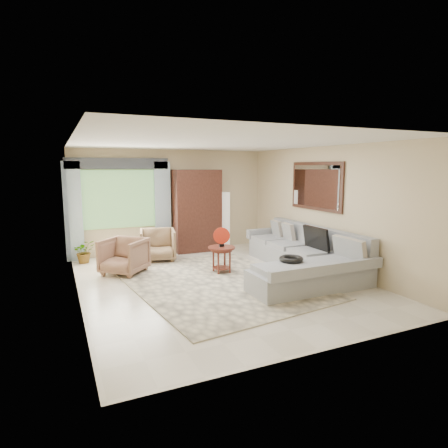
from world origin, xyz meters
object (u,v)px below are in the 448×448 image
coffee_table (222,259)px  potted_plant (84,251)px  tv_screen (316,238)px  armchair_right (158,245)px  armoire (197,211)px  sectional_sofa (303,260)px  armchair_left (124,256)px  floor_lamp (224,220)px

coffee_table → potted_plant: coffee_table is taller
tv_screen → armchair_right: bearing=138.8°
potted_plant → armoire: 2.89m
sectional_sofa → armchair_left: 3.66m
potted_plant → sectional_sofa: bearing=-34.7°
armchair_left → armoire: size_ratio=0.38×
potted_plant → coffee_table: bearing=-39.3°
coffee_table → tv_screen: bearing=-23.9°
floor_lamp → sectional_sofa: bearing=-81.7°
coffee_table → armoire: size_ratio=0.26×
armchair_right → floor_lamp: floor_lamp is taller
sectional_sofa → potted_plant: sectional_sofa is taller
tv_screen → coffee_table: size_ratio=1.34×
armoire → armchair_right: bearing=-153.2°
sectional_sofa → coffee_table: (-1.50, 0.72, 0.01)m
tv_screen → floor_lamp: floor_lamp is taller
floor_lamp → coffee_table: bearing=-115.5°
tv_screen → coffee_table: 1.98m
potted_plant → floor_lamp: size_ratio=0.35×
armchair_right → armoire: armoire is taller
tv_screen → armchair_left: size_ratio=0.92×
coffee_table → floor_lamp: 2.52m
armchair_left → armchair_right: 1.21m
sectional_sofa → potted_plant: 4.87m
sectional_sofa → armchair_right: sectional_sofa is taller
tv_screen → sectional_sofa: bearing=166.6°
armchair_left → potted_plant: (-0.67, 1.28, -0.10)m
potted_plant → floor_lamp: floor_lamp is taller
coffee_table → armchair_right: 1.83m
tv_screen → coffee_table: bearing=156.1°
armchair_left → floor_lamp: (2.90, 1.46, 0.38)m
armchair_left → armoire: bearing=76.0°
floor_lamp → tv_screen: bearing=-77.0°
coffee_table → floor_lamp: size_ratio=0.37×
sectional_sofa → armchair_left: sectional_sofa is taller
tv_screen → armchair_right: tv_screen is taller
armchair_right → armoire: bearing=39.0°
tv_screen → armchair_left: tv_screen is taller
potted_plant → armoire: bearing=2.6°
sectional_sofa → tv_screen: size_ratio=4.68×
armoire → floor_lamp: (0.80, 0.06, -0.30)m
tv_screen → floor_lamp: size_ratio=0.49×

